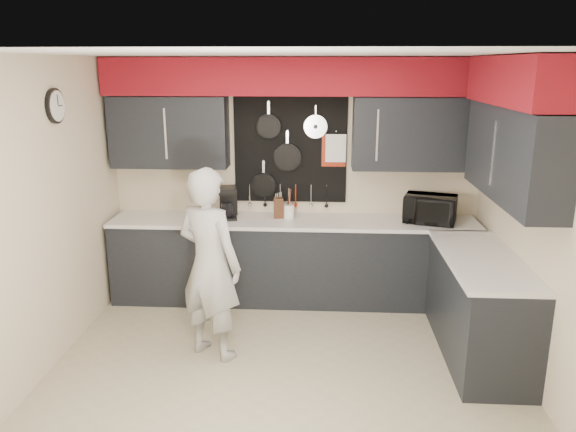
# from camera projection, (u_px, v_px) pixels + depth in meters

# --- Properties ---
(ground) EXTENTS (4.00, 4.00, 0.00)m
(ground) POSITION_uv_depth(u_px,v_px,m) (285.00, 367.00, 4.83)
(ground) COLOR tan
(ground) RESTS_ON ground
(back_wall_assembly) EXTENTS (4.00, 0.36, 2.60)m
(back_wall_assembly) POSITION_uv_depth(u_px,v_px,m) (295.00, 115.00, 5.85)
(back_wall_assembly) COLOR beige
(back_wall_assembly) RESTS_ON ground
(right_wall_assembly) EXTENTS (0.36, 3.50, 2.60)m
(right_wall_assembly) POSITION_uv_depth(u_px,v_px,m) (518.00, 140.00, 4.47)
(right_wall_assembly) COLOR beige
(right_wall_assembly) RESTS_ON ground
(left_wall_assembly) EXTENTS (0.05, 3.50, 2.60)m
(left_wall_assembly) POSITION_uv_depth(u_px,v_px,m) (43.00, 214.00, 4.61)
(left_wall_assembly) COLOR beige
(left_wall_assembly) RESTS_ON ground
(base_cabinets) EXTENTS (3.95, 2.20, 0.92)m
(base_cabinets) POSITION_uv_depth(u_px,v_px,m) (339.00, 272.00, 5.77)
(base_cabinets) COLOR black
(base_cabinets) RESTS_ON ground
(microwave) EXTENTS (0.60, 0.49, 0.29)m
(microwave) POSITION_uv_depth(u_px,v_px,m) (430.00, 209.00, 5.84)
(microwave) COLOR black
(microwave) RESTS_ON base_cabinets
(knife_block) EXTENTS (0.11, 0.11, 0.22)m
(knife_block) POSITION_uv_depth(u_px,v_px,m) (279.00, 208.00, 6.03)
(knife_block) COLOR #3C2213
(knife_block) RESTS_ON base_cabinets
(utensil_crock) EXTENTS (0.11, 0.11, 0.15)m
(utensil_crock) POSITION_uv_depth(u_px,v_px,m) (289.00, 211.00, 6.02)
(utensil_crock) COLOR white
(utensil_crock) RESTS_ON base_cabinets
(coffee_maker) EXTENTS (0.23, 0.27, 0.35)m
(coffee_maker) POSITION_uv_depth(u_px,v_px,m) (228.00, 202.00, 6.00)
(coffee_maker) COLOR black
(coffee_maker) RESTS_ON base_cabinets
(person) EXTENTS (0.74, 0.65, 1.71)m
(person) POSITION_uv_depth(u_px,v_px,m) (210.00, 265.00, 4.83)
(person) COLOR #9B9B99
(person) RESTS_ON ground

